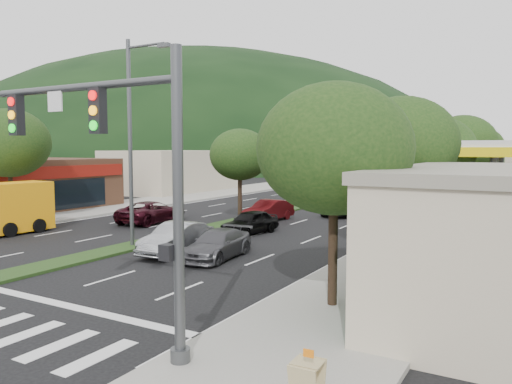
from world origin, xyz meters
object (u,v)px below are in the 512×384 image
Objects in this scene: traffic_signal at (122,157)px; tree_r_d at (462,144)px; tree_r_b at (402,144)px; tree_r_c at (437,150)px; streetlight_near at (133,133)px; car_queue_c at (268,210)px; tree_med_far at (364,147)px; car_queue_b at (217,244)px; a_frame_sign at (307,381)px; tree_l_a at (9,143)px; car_queue_a at (250,222)px; tree_med_near at (240,155)px; motorhome at (401,192)px; suv_maroon at (152,212)px; streetlight_mid at (329,140)px; tree_r_e at (478,148)px; sedan_silver at (176,238)px; car_queue_d at (341,207)px; tree_r_a at (334,149)px; box_truck at (3,210)px.

traffic_signal is 0.98× the size of tree_r_d.
tree_r_b is 8.01m from tree_r_c.
streetlight_near reaches higher than car_queue_c.
tree_med_far is (-12.00, 24.00, 0.26)m from tree_r_c.
a_frame_sign is (8.82, -10.00, 0.06)m from car_queue_b.
tree_l_a is 1.84× the size of car_queue_a.
tree_r_d reaches higher than tree_med_near.
streetlight_near is at bearing -134.51° from tree_r_c.
tree_r_c is at bearing -69.89° from motorhome.
tree_l_a is 16.71m from car_queue_a.
suv_maroon reaches higher than a_frame_sign.
a_frame_sign is at bearing -4.84° from traffic_signal.
tree_r_b is 24.09m from streetlight_mid.
sedan_silver is at bearing -105.98° from tree_r_e.
tree_r_d is 1.67× the size of car_queue_b.
streetlight_mid is 2.22× the size of car_queue_d.
suv_maroon is 1.20× the size of car_queue_c.
car_queue_b is (5.03, -9.94, -3.81)m from tree_med_near.
tree_l_a is 0.87× the size of motorhome.
tree_r_c reaches higher than sedan_silver.
car_queue_c is at bearing 124.65° from tree_r_a.
motorhome is at bearing -105.61° from tree_r_e.
tree_med_far is (0.00, 26.00, 0.58)m from tree_med_near.
tree_r_a is 20.24m from suv_maroon.
streetlight_near is 1.96× the size of suv_maroon.
tree_l_a is at bearing 168.18° from car_queue_b.
tree_r_b reaches higher than traffic_signal.
tree_med_near reaches higher than sedan_silver.
streetlight_near reaches higher than tree_r_b.
tree_med_far is at bearing 130.60° from tree_r_d.
tree_med_far is 1.16× the size of box_truck.
tree_r_e is 0.67× the size of streetlight_near.
tree_r_b is at bearing -28.25° from car_queue_c.
traffic_signal is 1.37× the size of suv_maroon.
tree_r_e is at bearing 66.53° from motorhome.
car_queue_b is 3.56× the size of a_frame_sign.
tree_r_c is 26.83m from tree_med_far.
tree_l_a is at bearing -36.27° from box_truck.
tree_med_near is 8.72m from car_queue_d.
a_frame_sign is at bearing -53.55° from car_queue_c.
car_queue_a is at bearing -81.44° from streetlight_mid.
tree_r_a is at bearing 174.37° from box_truck.
streetlight_near reaches higher than car_queue_a.
streetlight_mid reaches higher than tree_med_near.
tree_med_near reaches higher than a_frame_sign.
car_queue_c is (-10.50, 7.19, -4.34)m from tree_r_b.
car_queue_a is (-8.96, -15.81, -4.51)m from tree_r_d.
motorhome is at bearing 39.03° from tree_l_a.
car_queue_d is at bearing 88.13° from car_queue_a.
tree_r_e is at bearing 62.18° from car_queue_d.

